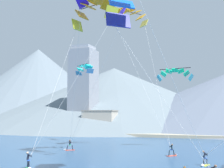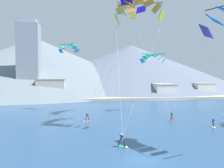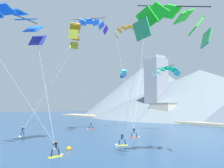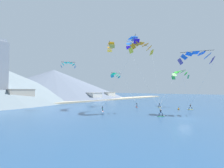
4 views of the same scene
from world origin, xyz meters
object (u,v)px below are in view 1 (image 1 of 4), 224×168
kitesurfer_near_lead (29,164)px  parafoil_kite_mid_center (130,16)px  parafoil_kite_distant_low_drift (175,73)px  parafoil_kite_far_left (102,1)px  kitesurfer_far_left (68,147)px  parafoil_kite_distant_high_outer (84,68)px  kitesurfer_near_trail (204,162)px  kitesurfer_mid_center (173,152)px  parafoil_kite_near_lead (94,10)px

kitesurfer_near_lead → parafoil_kite_mid_center: parafoil_kite_mid_center is taller
parafoil_kite_distant_low_drift → parafoil_kite_mid_center: bearing=-149.9°
parafoil_kite_far_left → kitesurfer_far_left: bearing=147.1°
kitesurfer_far_left → parafoil_kite_mid_center: bearing=29.6°
kitesurfer_far_left → parafoil_kite_mid_center: parafoil_kite_mid_center is taller
kitesurfer_near_lead → parafoil_kite_distant_high_outer: 32.09m
kitesurfer_far_left → parafoil_kite_far_left: (7.45, -4.81, 20.09)m
parafoil_kite_mid_center → parafoil_kite_far_left: size_ratio=1.03×
kitesurfer_near_trail → kitesurfer_mid_center: (-4.44, 6.62, 0.02)m
parafoil_kite_near_lead → parafoil_kite_mid_center: bearing=87.0°
parafoil_kite_mid_center → parafoil_kite_far_left: bearing=-95.4°
parafoil_kite_near_lead → parafoil_kite_distant_low_drift: parafoil_kite_near_lead is taller
kitesurfer_far_left → parafoil_kite_far_left: size_ratio=0.08×
kitesurfer_near_trail → parafoil_kite_near_lead: size_ratio=0.10×
parafoil_kite_near_lead → parafoil_kite_distant_high_outer: bearing=118.7°
kitesurfer_near_trail → parafoil_kite_distant_high_outer: bearing=140.1°
kitesurfer_near_lead → parafoil_kite_far_left: (3.45, 10.68, 20.01)m
kitesurfer_near_lead → parafoil_kite_distant_low_drift: parafoil_kite_distant_low_drift is taller
kitesurfer_far_left → parafoil_kite_distant_high_outer: parafoil_kite_distant_high_outer is taller
parafoil_kite_far_left → parafoil_kite_mid_center: bearing=84.6°
kitesurfer_mid_center → parafoil_kite_distant_high_outer: bearing=145.6°
parafoil_kite_mid_center → parafoil_kite_far_left: 9.63m
kitesurfer_near_trail → kitesurfer_far_left: (-20.23, 7.32, -0.00)m
kitesurfer_mid_center → kitesurfer_far_left: (-15.80, 0.70, -0.02)m
parafoil_kite_near_lead → kitesurfer_near_trail: bearing=2.6°
kitesurfer_near_lead → kitesurfer_far_left: bearing=104.5°
parafoil_kite_near_lead → parafoil_kite_far_left: parafoil_kite_far_left is taller
parafoil_kite_near_lead → parafoil_kite_distant_high_outer: 23.56m
parafoil_kite_distant_high_outer → parafoil_kite_distant_low_drift: (18.23, -4.02, -2.33)m
parafoil_kite_mid_center → kitesurfer_near_lead: bearing=-102.1°
kitesurfer_near_lead → parafoil_kite_distant_low_drift: 28.66m
parafoil_kite_mid_center → parafoil_kite_far_left: parafoil_kite_mid_center is taller
kitesurfer_near_lead → kitesurfer_far_left: (-4.00, 15.49, -0.08)m
kitesurfer_near_lead → parafoil_kite_mid_center: size_ratio=0.08×
parafoil_kite_near_lead → parafoil_kite_distant_low_drift: (7.07, 16.35, -6.23)m
kitesurfer_near_trail → parafoil_kite_distant_high_outer: 33.87m
kitesurfer_far_left → parafoil_kite_far_left: 21.97m
kitesurfer_mid_center → parafoil_kite_distant_high_outer: 27.16m
kitesurfer_mid_center → parafoil_kite_distant_low_drift: parafoil_kite_distant_low_drift is taller
kitesurfer_near_lead → parafoil_kite_mid_center: 29.31m
parafoil_kite_distant_low_drift → parafoil_kite_near_lead: bearing=-113.4°
kitesurfer_near_lead → kitesurfer_near_trail: size_ratio=0.99×
kitesurfer_near_lead → kitesurfer_far_left: 16.00m
parafoil_kite_distant_low_drift → kitesurfer_far_left: bearing=-150.2°
kitesurfer_mid_center → kitesurfer_far_left: kitesurfer_mid_center is taller
kitesurfer_near_lead → parafoil_kite_mid_center: (4.35, 20.24, 20.75)m
kitesurfer_mid_center → parafoil_kite_far_left: 22.13m
kitesurfer_near_trail → parafoil_kite_mid_center: 26.84m
kitesurfer_near_lead → kitesurfer_mid_center: size_ratio=1.06×
parafoil_kite_mid_center → kitesurfer_mid_center: bearing=-36.2°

